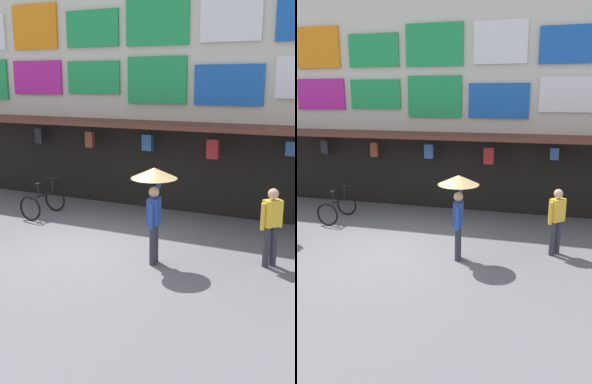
# 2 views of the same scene
# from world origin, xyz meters

# --- Properties ---
(ground_plane) EXTENTS (80.00, 80.00, 0.00)m
(ground_plane) POSITION_xyz_m (0.00, 0.00, 0.00)
(ground_plane) COLOR slate
(shopfront) EXTENTS (18.00, 2.60, 8.00)m
(shopfront) POSITION_xyz_m (-0.00, 4.57, 3.96)
(shopfront) COLOR beige
(shopfront) RESTS_ON ground
(bicycle_parked) EXTENTS (0.76, 1.18, 1.05)m
(bicycle_parked) POSITION_xyz_m (-2.62, 1.83, 0.39)
(bicycle_parked) COLOR black
(bicycle_parked) RESTS_ON ground
(pedestrian_in_green) EXTENTS (0.41, 0.41, 1.68)m
(pedestrian_in_green) POSITION_xyz_m (3.97, 0.79, 0.95)
(pedestrian_in_green) COLOR #2D2D38
(pedestrian_in_green) RESTS_ON ground
(pedestrian_with_umbrella) EXTENTS (0.96, 0.96, 2.08)m
(pedestrian_with_umbrella) POSITION_xyz_m (1.71, -0.08, 1.64)
(pedestrian_with_umbrella) COLOR #2D2D38
(pedestrian_with_umbrella) RESTS_ON ground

